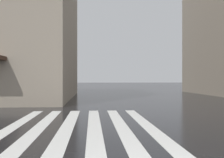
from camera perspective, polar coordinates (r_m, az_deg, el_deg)
name	(u,v)px	position (r m, az deg, el deg)	size (l,w,h in m)	color
zebra_crossing	(79,136)	(8.47, -7.13, -12.05)	(13.00, 5.50, 0.01)	silver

